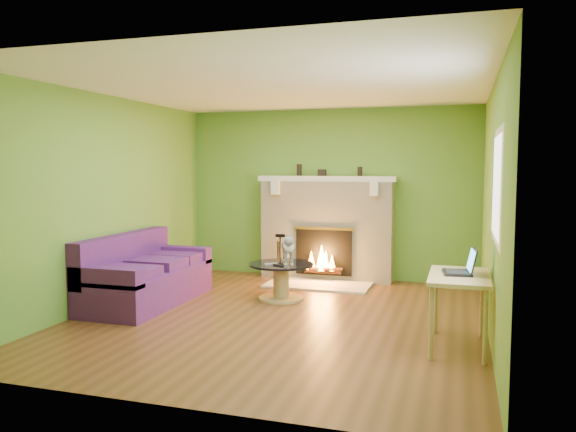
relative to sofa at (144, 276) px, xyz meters
name	(u,v)px	position (x,y,z in m)	size (l,w,h in m)	color
floor	(279,318)	(1.86, -0.17, -0.34)	(5.00, 5.00, 0.00)	#543318
ceiling	(279,86)	(1.86, -0.17, 2.26)	(5.00, 5.00, 0.00)	white
wall_back	(329,194)	(1.86, 2.33, 0.96)	(5.00, 5.00, 0.00)	#5E912F
wall_front	(168,227)	(1.86, -2.67, 0.96)	(5.00, 5.00, 0.00)	#5E912F
wall_left	(107,201)	(-0.39, -0.17, 0.96)	(5.00, 5.00, 0.00)	#5E912F
wall_right	(492,208)	(4.11, -0.17, 0.96)	(5.00, 5.00, 0.00)	#5E912F
window_frame	(497,186)	(4.10, -1.07, 1.21)	(1.20, 1.20, 0.00)	silver
window_pane	(496,186)	(4.09, -1.07, 1.21)	(1.06, 1.06, 0.00)	white
fireplace	(326,229)	(1.86, 2.14, 0.44)	(2.10, 0.46, 1.58)	beige
hearth	(318,285)	(1.86, 1.63, -0.32)	(1.50, 0.75, 0.03)	beige
mantel	(326,179)	(1.86, 2.12, 1.20)	(2.10, 0.28, 0.08)	silver
sofa	(144,276)	(0.00, 0.00, 0.00)	(0.89, 1.93, 0.87)	#471960
coffee_table	(281,279)	(1.60, 0.68, -0.06)	(0.83, 0.83, 0.47)	tan
desk	(459,284)	(3.81, -0.68, 0.28)	(0.55, 0.95, 0.70)	tan
cat	(288,248)	(1.68, 0.73, 0.33)	(0.23, 0.63, 0.39)	slate
remote_silver	(271,264)	(1.50, 0.56, 0.15)	(0.17, 0.04, 0.02)	gray
remote_black	(278,265)	(1.62, 0.50, 0.14)	(0.16, 0.04, 0.02)	black
laptop	(457,260)	(3.79, -0.63, 0.49)	(0.30, 0.34, 0.25)	black
fire_tools	(280,257)	(1.24, 1.78, 0.04)	(0.18, 0.18, 0.69)	black
mantel_vase_left	(299,170)	(1.42, 2.15, 1.33)	(0.08, 0.08, 0.18)	black
mantel_vase_right	(360,171)	(2.36, 2.15, 1.31)	(0.07, 0.07, 0.14)	black
mantel_box	(322,173)	(1.78, 2.15, 1.29)	(0.12, 0.08, 0.10)	black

